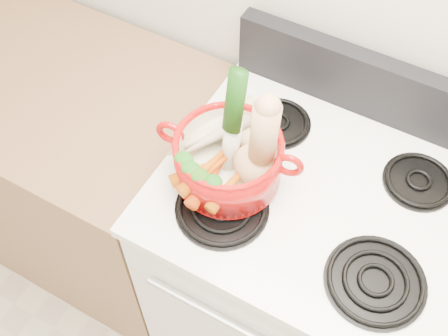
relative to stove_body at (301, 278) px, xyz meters
The scene contains 25 objects.
stove_body is the anchor object (origin of this frame).
cooktop 0.47m from the stove_body, ahead, with size 0.78×0.67×0.03m, color white.
control_backsplash 0.65m from the stove_body, 90.00° to the left, with size 0.76×0.05×0.18m, color black.
counter_left 1.07m from the stove_body, behind, with size 1.36×0.65×0.90m, color brown.
burner_front_left 0.56m from the stove_body, 139.90° to the right, with size 0.22×0.22×0.02m, color black.
burner_front_right 0.56m from the stove_body, 40.10° to the right, with size 0.22×0.22×0.02m, color black.
burner_back_left 0.55m from the stove_body, 143.62° to the left, with size 0.17×0.17×0.02m, color black.
burner_back_right 0.55m from the stove_body, 36.38° to the left, with size 0.17×0.17×0.02m, color black.
dutch_oven 0.62m from the stove_body, 160.68° to the right, with size 0.25×0.25×0.12m, color #9E0C0A.
pot_handle_left 0.72m from the stove_body, 164.20° to the right, with size 0.07×0.07×0.02m, color #9E0C0A.
pot_handle_right 0.62m from the stove_body, 146.66° to the right, with size 0.07×0.07×0.02m, color #9E0C0A.
squash 0.68m from the stove_body, 155.84° to the right, with size 0.11×0.11×0.26m, color tan, non-canonical shape.
leek 0.72m from the stove_body, 166.43° to the right, with size 0.04×0.04×0.29m, color silver.
ginger 0.60m from the stove_body, behind, with size 0.08×0.06×0.05m, color #D5B783.
parsnip_0 0.63m from the stove_body, behind, with size 0.04×0.04×0.21m, color beige.
parsnip_1 0.64m from the stove_body, behind, with size 0.04×0.04×0.19m, color beige.
parsnip_2 0.62m from the stove_body, behind, with size 0.05×0.05×0.21m, color beige.
parsnip_3 0.65m from the stove_body, behind, with size 0.04×0.04×0.17m, color beige.
parsnip_4 0.65m from the stove_body, behind, with size 0.05×0.05×0.23m, color beige.
parsnip_5 0.65m from the stove_body, behind, with size 0.04×0.04×0.20m, color beige.
carrot_0 0.62m from the stove_body, 150.81° to the right, with size 0.04×0.04×0.18m, color #D23B0A.
carrot_1 0.63m from the stove_body, 154.37° to the right, with size 0.03×0.03×0.16m, color #C75809.
carrot_2 0.60m from the stove_body, 144.95° to the right, with size 0.03×0.03×0.17m, color #BE5C09.
carrot_3 0.64m from the stove_body, 151.00° to the right, with size 0.03×0.03×0.15m, color #DB570A.
carrot_4 0.64m from the stove_body, 152.00° to the right, with size 0.03×0.03×0.16m, color #B95009.
Camera 1 is at (0.15, 0.64, 2.09)m, focal length 45.00 mm.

